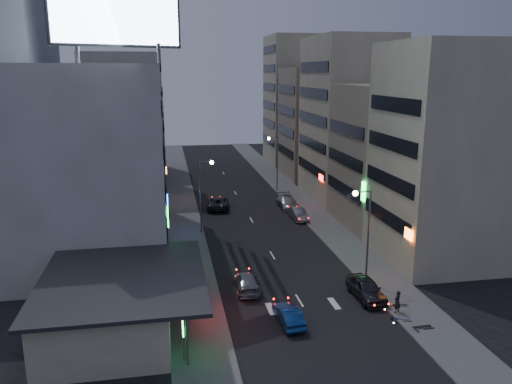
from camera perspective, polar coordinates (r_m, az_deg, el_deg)
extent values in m
plane|color=black|center=(36.56, 6.66, -14.91)|extent=(180.00, 180.00, 0.00)
cube|color=#4C4C4F|center=(63.10, -8.33, -2.48)|extent=(4.00, 120.00, 0.12)
cube|color=#4C4C4F|center=(65.52, 5.79, -1.80)|extent=(4.00, 120.00, 0.12)
cube|color=#BEB195|center=(36.43, -16.37, -12.33)|extent=(8.00, 12.00, 3.60)
cube|color=black|center=(35.53, -14.96, -9.46)|extent=(11.00, 13.00, 0.25)
cube|color=black|center=(35.65, -8.22, -10.18)|extent=(0.12, 4.00, 0.90)
cube|color=#FF1E14|center=(35.65, -8.09, -10.18)|extent=(0.04, 3.70, 0.70)
cube|color=#BABBB5|center=(51.84, -18.25, 3.61)|extent=(14.00, 24.00, 18.00)
cube|color=#BEB195|center=(48.57, 20.51, 3.99)|extent=(10.00, 11.00, 20.00)
cube|color=gray|center=(59.13, 15.15, 4.00)|extent=(11.00, 12.00, 16.00)
cube|color=#BEB195|center=(70.44, 10.41, 8.18)|extent=(10.00, 14.00, 22.00)
cube|color=#BABBB5|center=(76.22, -14.72, 7.60)|extent=(11.00, 10.00, 20.00)
cube|color=gray|center=(89.41, -14.36, 6.84)|extent=(12.00, 10.00, 15.00)
cube|color=gray|center=(84.91, 7.11, 7.84)|extent=(11.00, 12.00, 18.00)
cube|color=#BEB195|center=(98.23, 4.99, 10.41)|extent=(12.00, 12.00, 24.00)
cylinder|color=#595B60|center=(41.14, -19.73, 14.73)|extent=(0.30, 0.30, 1.50)
cylinder|color=#595B60|center=(40.66, -11.06, 15.28)|extent=(0.30, 0.30, 1.50)
cube|color=black|center=(41.00, -15.70, 19.16)|extent=(9.52, 3.75, 5.00)
cube|color=#BFDEFF|center=(40.79, -15.61, 19.20)|extent=(9.04, 3.34, 4.60)
cylinder|color=#595B60|center=(42.14, 12.70, -5.10)|extent=(0.16, 0.16, 8.00)
cylinder|color=#595B60|center=(40.81, 12.07, 0.02)|extent=(1.40, 0.10, 0.10)
sphere|color=#FFD88C|center=(40.61, 11.28, -0.15)|extent=(0.44, 0.44, 0.44)
cylinder|color=#595B60|center=(54.40, -6.37, -0.60)|extent=(0.16, 0.16, 8.00)
cylinder|color=#595B60|center=(53.63, -5.73, 3.48)|extent=(1.40, 0.10, 0.10)
sphere|color=#FFD88C|center=(53.70, -5.09, 3.39)|extent=(0.44, 0.44, 0.44)
cylinder|color=#595B60|center=(73.65, 2.45, 3.22)|extent=(0.16, 0.16, 8.00)
cylinder|color=#595B60|center=(72.89, 1.94, 6.22)|extent=(1.40, 0.10, 0.10)
sphere|color=#FFD88C|center=(72.78, 1.48, 6.13)|extent=(0.44, 0.44, 0.44)
imported|color=#2A2A2F|center=(40.75, 12.49, -10.74)|extent=(2.08, 4.85, 1.63)
imported|color=gray|center=(60.31, 4.85, -2.50)|extent=(1.66, 4.34, 1.41)
imported|color=#242529|center=(65.08, -4.36, -1.20)|extent=(3.29, 6.02, 1.60)
imported|color=#96999D|center=(65.39, 3.61, -1.14)|extent=(2.24, 5.37, 1.55)
imported|color=navy|center=(36.33, 3.72, -13.86)|extent=(1.60, 4.05, 1.31)
imported|color=gray|center=(41.33, -1.02, -10.25)|extent=(2.26, 4.80, 1.35)
imported|color=black|center=(38.85, 15.85, -11.96)|extent=(0.74, 0.66, 1.69)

